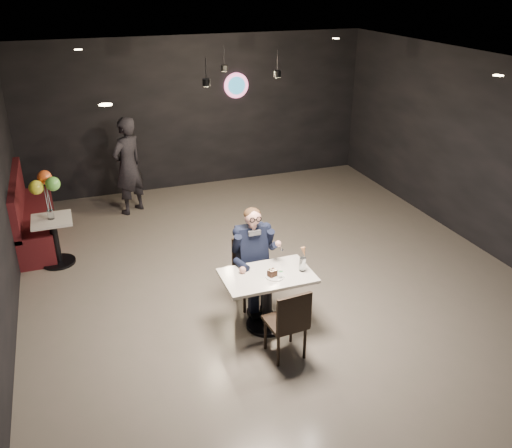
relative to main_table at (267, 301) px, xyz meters
name	(u,v)px	position (x,y,z in m)	size (l,w,h in m)	color
floor	(283,289)	(0.52, 0.73, -0.38)	(9.00, 9.00, 0.00)	#6F655C
wall_sign	(236,85)	(1.32, 5.20, 1.62)	(0.50, 0.06, 0.50)	pink
pendant_lights	(236,59)	(0.52, 2.73, 2.51)	(1.40, 1.20, 0.36)	black
main_table	(267,301)	(0.00, 0.00, 0.00)	(1.10, 0.70, 0.75)	white
chair_far	(252,274)	(0.00, 0.55, 0.09)	(0.42, 0.46, 0.92)	black
chair_near	(285,321)	(0.00, -0.58, 0.09)	(0.42, 0.46, 0.92)	black
seated_man	(252,256)	(0.00, 0.55, 0.34)	(0.60, 0.80, 1.44)	black
dessert_plate	(275,276)	(0.07, -0.08, 0.38)	(0.24, 0.24, 0.01)	white
cake_slice	(272,273)	(0.04, -0.07, 0.42)	(0.10, 0.08, 0.07)	black
mint_leaf	(281,271)	(0.12, -0.14, 0.47)	(0.06, 0.04, 0.01)	#287C38
sundae_glass	(303,264)	(0.43, -0.06, 0.46)	(0.08, 0.08, 0.18)	silver
wafer_cone	(304,252)	(0.46, -0.03, 0.61)	(0.06, 0.06, 0.12)	tan
booth_bench	(33,208)	(-2.73, 3.61, 0.18)	(0.56, 2.23, 1.12)	#430E18
side_table	(55,242)	(-2.43, 2.61, -0.01)	(0.58, 0.58, 0.72)	white
balloon_vase	(51,215)	(-2.43, 2.61, 0.45)	(0.09, 0.09, 0.14)	silver
balloon_bunch	(46,190)	(-2.43, 2.61, 0.84)	(0.38, 0.38, 0.63)	#FFFE35
passerby	(128,166)	(-1.07, 4.23, 0.52)	(0.65, 0.43, 1.79)	black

